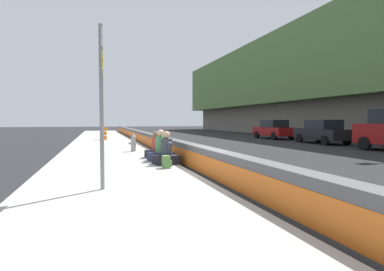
# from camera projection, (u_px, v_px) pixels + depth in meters

# --- Properties ---
(ground_plane) EXTENTS (160.00, 160.00, 0.00)m
(ground_plane) POSITION_uv_depth(u_px,v_px,m) (209.00, 177.00, 9.20)
(ground_plane) COLOR #232326
(ground_plane) RESTS_ON ground
(sidewalk_strip) EXTENTS (80.00, 4.40, 0.14)m
(sidewalk_strip) POSITION_uv_depth(u_px,v_px,m) (117.00, 180.00, 8.43)
(sidewalk_strip) COLOR #A8A59E
(sidewalk_strip) RESTS_ON ground_plane
(jersey_barrier) EXTENTS (76.00, 0.45, 0.85)m
(jersey_barrier) POSITION_uv_depth(u_px,v_px,m) (209.00, 163.00, 9.18)
(jersey_barrier) COLOR #545456
(jersey_barrier) RESTS_ON ground_plane
(route_sign_post) EXTENTS (0.44, 0.09, 3.60)m
(route_sign_post) POSITION_uv_depth(u_px,v_px,m) (102.00, 95.00, 6.83)
(route_sign_post) COLOR gray
(route_sign_post) RESTS_ON sidewalk_strip
(fire_hydrant) EXTENTS (0.26, 0.46, 0.88)m
(fire_hydrant) POSITION_uv_depth(u_px,v_px,m) (133.00, 142.00, 15.42)
(fire_hydrant) COLOR gray
(fire_hydrant) RESTS_ON sidewalk_strip
(seated_person_foreground) EXTENTS (0.85, 0.95, 1.15)m
(seated_person_foreground) POSITION_uv_depth(u_px,v_px,m) (167.00, 154.00, 10.90)
(seated_person_foreground) COLOR black
(seated_person_foreground) RESTS_ON sidewalk_strip
(seated_person_middle) EXTENTS (0.88, 0.97, 1.18)m
(seated_person_middle) POSITION_uv_depth(u_px,v_px,m) (161.00, 151.00, 11.83)
(seated_person_middle) COLOR #23284C
(seated_person_middle) RESTS_ON sidewalk_strip
(seated_person_rear) EXTENTS (0.80, 0.89, 1.08)m
(seated_person_rear) POSITION_uv_depth(u_px,v_px,m) (156.00, 149.00, 12.93)
(seated_person_rear) COLOR black
(seated_person_rear) RESTS_ON sidewalk_strip
(backpack) EXTENTS (0.32, 0.28, 0.40)m
(backpack) POSITION_uv_depth(u_px,v_px,m) (166.00, 162.00, 10.00)
(backpack) COLOR #4C7A3D
(backpack) RESTS_ON sidewalk_strip
(construction_barrel) EXTENTS (0.54, 0.54, 0.95)m
(construction_barrel) POSITION_uv_depth(u_px,v_px,m) (104.00, 134.00, 24.88)
(construction_barrel) COLOR orange
(construction_barrel) RESTS_ON sidewalk_strip
(parked_car_third) EXTENTS (4.56, 2.07, 1.71)m
(parked_car_third) POSITION_uv_depth(u_px,v_px,m) (322.00, 132.00, 22.39)
(parked_car_third) COLOR black
(parked_car_third) RESTS_ON ground_plane
(parked_car_fourth) EXTENTS (4.52, 1.98, 1.71)m
(parked_car_fourth) POSITION_uv_depth(u_px,v_px,m) (274.00, 129.00, 28.21)
(parked_car_fourth) COLOR maroon
(parked_car_fourth) RESTS_ON ground_plane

